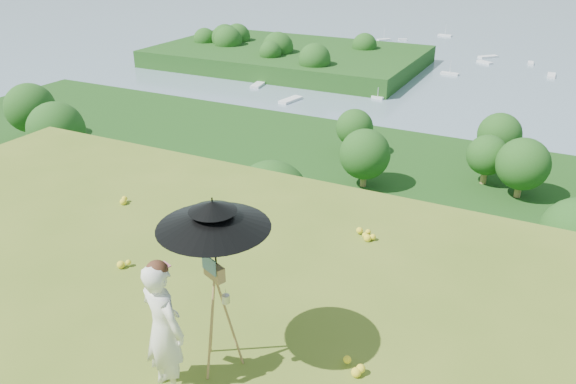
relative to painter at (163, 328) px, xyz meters
The scene contains 11 objects.
forest_slope 45.04m from the painter, 92.01° to the left, with size 140.00×56.00×22.00m, color #163C10.
shoreline_tier 82.44m from the painter, 90.92° to the left, with size 170.00×28.00×8.00m, color #736C5C.
bay_water 241.29m from the painter, 90.29° to the left, with size 700.00×700.00×0.00m, color slate.
peninsula 174.17m from the painter, 116.36° to the left, with size 90.00×60.00×12.00m, color #163C10, non-canonical shape.
slope_trees 37.30m from the painter, 92.01° to the left, with size 110.00×50.00×6.00m, color #245218, non-canonical shape.
harbor_town 79.75m from the painter, 90.92° to the left, with size 110.00×22.00×5.00m, color silver, non-canonical shape.
moored_boats 164.01m from the painter, 94.90° to the left, with size 140.00×140.00×0.70m, color white, non-canonical shape.
painter is the anchor object (origin of this frame).
field_easel 0.61m from the painter, 60.72° to the left, with size 0.55×0.55×1.46m, color #9F7E42, non-canonical shape.
sun_umbrella 1.08m from the painter, 61.25° to the left, with size 1.17×1.17×0.90m, color black, non-canonical shape.
painter_cap 0.74m from the painter, ahead, with size 0.22×0.26×0.10m, color #C76D76, non-canonical shape.
Camera 1 is at (4.41, -2.31, 4.50)m, focal length 35.00 mm.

